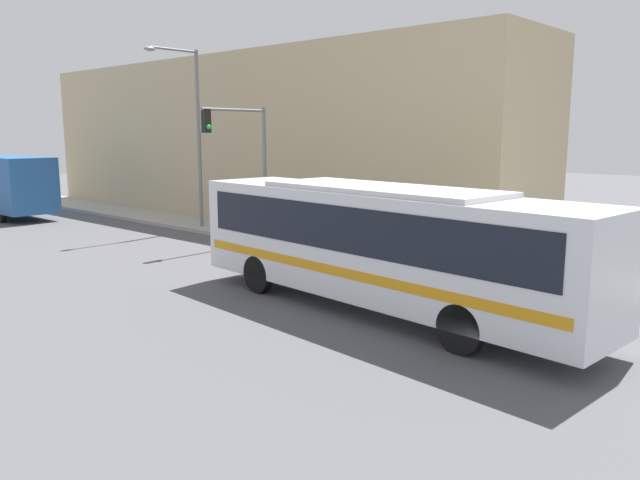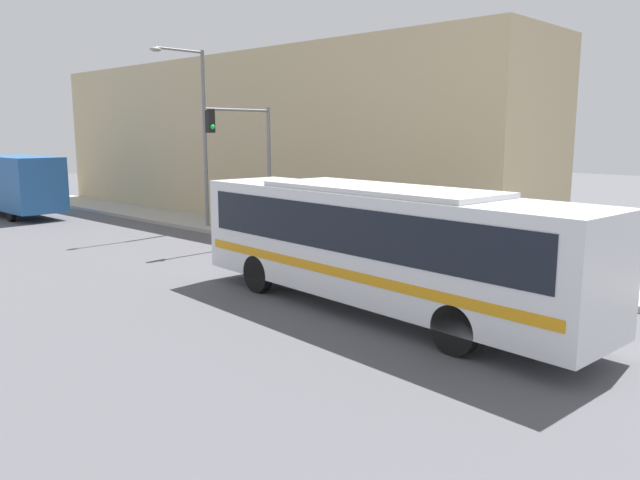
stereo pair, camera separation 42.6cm
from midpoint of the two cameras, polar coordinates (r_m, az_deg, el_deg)
name	(u,v)px [view 1 (the left image)]	position (r m, az deg, el deg)	size (l,w,h in m)	color
ground_plane	(396,314)	(16.26, 6.23, -6.76)	(120.00, 120.00, 0.00)	#515156
sidewalk	(157,217)	(34.87, -15.00, 2.01)	(2.98, 70.00, 0.18)	#A8A399
building_facade	(254,139)	(34.98, -6.43, 9.18)	(6.00, 32.24, 8.54)	tan
city_bus	(380,239)	(16.05, 4.76, 0.06)	(3.51, 12.12, 3.28)	silver
delivery_truck	(5,184)	(38.56, -27.14, 4.54)	(2.49, 8.46, 3.34)	#265999
fire_hydrant	(411,251)	(21.88, 7.76, -0.99)	(0.22, 0.30, 0.76)	#999999
traffic_light_pole	(245,150)	(25.91, -7.39, 8.20)	(3.28, 0.35, 5.48)	slate
parking_meter	(284,221)	(25.83, -3.77, 1.73)	(0.14, 0.14, 1.20)	slate
street_lamp	(192,124)	(30.07, -11.99, 10.32)	(2.84, 0.28, 8.18)	slate
pedestrian_near_corner	(263,212)	(27.81, -5.68, 2.52)	(0.34, 0.34, 1.82)	slate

